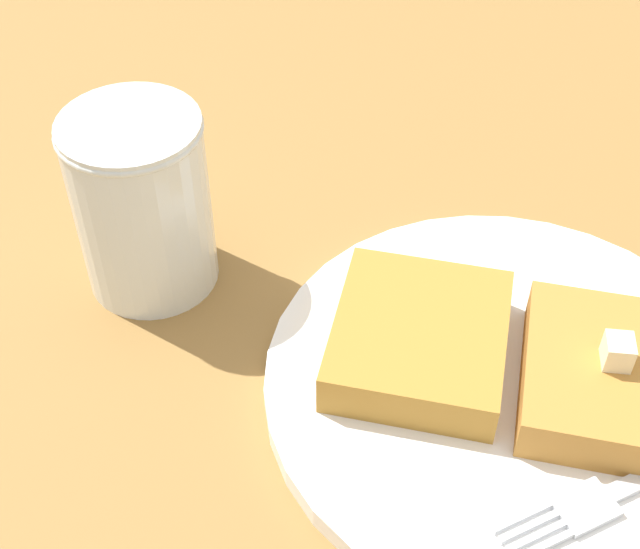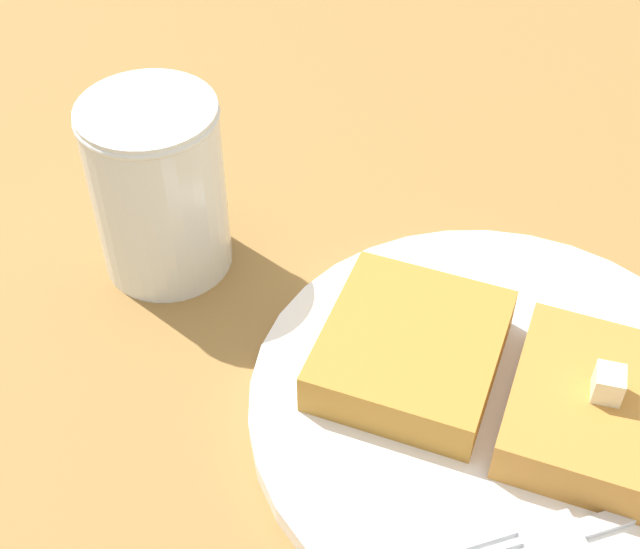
{
  "view_description": "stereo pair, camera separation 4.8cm",
  "coord_description": "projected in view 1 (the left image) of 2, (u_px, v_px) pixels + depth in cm",
  "views": [
    {
      "loc": [
        21.91,
        31.05,
        41.12
      ],
      "look_at": [
        19.85,
        -3.35,
        6.93
      ],
      "focal_mm": 50.0,
      "sensor_mm": 36.0,
      "label": 1
    },
    {
      "loc": [
        17.06,
        31.0,
        41.12
      ],
      "look_at": [
        19.85,
        -3.35,
        6.93
      ],
      "focal_mm": 50.0,
      "sensor_mm": 36.0,
      "label": 2
    }
  ],
  "objects": [
    {
      "name": "toast_slice_middle",
      "position": [
        420.0,
        346.0,
        0.47
      ],
      "size": [
        11.47,
        12.08,
        2.59
      ],
      "primitive_type": "cube",
      "rotation": [
        0.0,
        0.0,
        -0.28
      ],
      "color": "#AC792D",
      "rests_on": "plate"
    },
    {
      "name": "butter_pat_primary",
      "position": [
        618.0,
        352.0,
        0.44
      ],
      "size": [
        1.65,
        1.78,
        1.56
      ],
      "primitive_type": "cube",
      "rotation": [
        0.0,
        0.0,
        1.4
      ],
      "color": "#F7EDC4",
      "rests_on": "toast_slice_left"
    },
    {
      "name": "syrup_jar",
      "position": [
        143.0,
        208.0,
        0.51
      ],
      "size": [
        8.05,
        8.05,
        11.26
      ],
      "color": "#481C0E",
      "rests_on": "table_surface"
    },
    {
      "name": "plate",
      "position": [
        509.0,
        384.0,
        0.48
      ],
      "size": [
        26.41,
        26.41,
        1.32
      ],
      "color": "white",
      "rests_on": "table_surface"
    },
    {
      "name": "toast_slice_left",
      "position": [
        612.0,
        379.0,
        0.46
      ],
      "size": [
        11.47,
        12.08,
        2.59
      ],
      "primitive_type": "cube",
      "rotation": [
        0.0,
        0.0,
        -0.28
      ],
      "color": "#B37831",
      "rests_on": "plate"
    },
    {
      "name": "fork",
      "position": [
        625.0,
        488.0,
        0.43
      ],
      "size": [
        15.35,
        7.39,
        0.36
      ],
      "color": "silver",
      "rests_on": "plate"
    }
  ]
}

